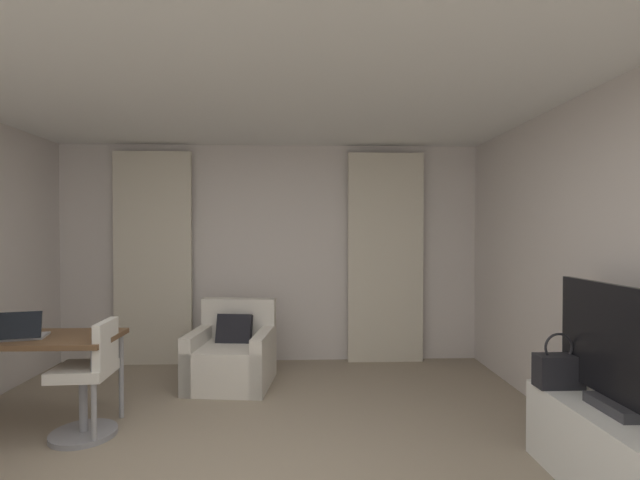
{
  "coord_description": "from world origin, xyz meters",
  "views": [
    {
      "loc": [
        0.39,
        -2.47,
        1.56
      ],
      "look_at": [
        0.54,
        1.53,
        1.49
      ],
      "focal_mm": 25.36,
      "sensor_mm": 36.0,
      "label": 1
    }
  ],
  "objects_px": {
    "desk_chair": "(89,385)",
    "tv_flatscreen": "(619,352)",
    "desk": "(26,345)",
    "armchair": "(232,357)",
    "laptop": "(21,333)",
    "tv_console": "(621,457)",
    "handbag_primary": "(558,370)"
  },
  "relations": [
    {
      "from": "tv_flatscreen",
      "to": "handbag_primary",
      "type": "xyz_separation_m",
      "value": [
        -0.12,
        0.42,
        -0.23
      ]
    },
    {
      "from": "desk_chair",
      "to": "tv_flatscreen",
      "type": "relative_size",
      "value": 0.82
    },
    {
      "from": "tv_console",
      "to": "tv_flatscreen",
      "type": "relative_size",
      "value": 1.13
    },
    {
      "from": "desk",
      "to": "handbag_primary",
      "type": "relative_size",
      "value": 3.7
    },
    {
      "from": "desk",
      "to": "desk_chair",
      "type": "relative_size",
      "value": 1.55
    },
    {
      "from": "desk_chair",
      "to": "armchair",
      "type": "bearing_deg",
      "value": 51.51
    },
    {
      "from": "armchair",
      "to": "handbag_primary",
      "type": "xyz_separation_m",
      "value": [
        2.44,
        -1.66,
        0.35
      ]
    },
    {
      "from": "tv_console",
      "to": "tv_flatscreen",
      "type": "xyz_separation_m",
      "value": [
        0.0,
        0.02,
        0.61
      ]
    },
    {
      "from": "tv_flatscreen",
      "to": "handbag_primary",
      "type": "relative_size",
      "value": 2.93
    },
    {
      "from": "desk",
      "to": "tv_flatscreen",
      "type": "xyz_separation_m",
      "value": [
        3.99,
        -1.03,
        0.18
      ]
    },
    {
      "from": "handbag_primary",
      "to": "desk_chair",
      "type": "bearing_deg",
      "value": 171.17
    },
    {
      "from": "tv_console",
      "to": "handbag_primary",
      "type": "height_order",
      "value": "handbag_primary"
    },
    {
      "from": "tv_console",
      "to": "armchair",
      "type": "bearing_deg",
      "value": 140.56
    },
    {
      "from": "laptop",
      "to": "tv_console",
      "type": "height_order",
      "value": "laptop"
    },
    {
      "from": "desk_chair",
      "to": "laptop",
      "type": "height_order",
      "value": "laptop"
    },
    {
      "from": "armchair",
      "to": "desk",
      "type": "bearing_deg",
      "value": -143.75
    },
    {
      "from": "laptop",
      "to": "handbag_primary",
      "type": "xyz_separation_m",
      "value": [
        3.86,
        -0.53,
        -0.16
      ]
    },
    {
      "from": "desk",
      "to": "tv_console",
      "type": "distance_m",
      "value": 4.15
    },
    {
      "from": "armchair",
      "to": "tv_flatscreen",
      "type": "relative_size",
      "value": 0.81
    },
    {
      "from": "laptop",
      "to": "tv_flatscreen",
      "type": "height_order",
      "value": "tv_flatscreen"
    },
    {
      "from": "armchair",
      "to": "laptop",
      "type": "xyz_separation_m",
      "value": [
        -1.41,
        -1.13,
        0.51
      ]
    },
    {
      "from": "armchair",
      "to": "laptop",
      "type": "bearing_deg",
      "value": -141.3
    },
    {
      "from": "armchair",
      "to": "desk",
      "type": "xyz_separation_m",
      "value": [
        -1.43,
        -1.05,
        0.4
      ]
    },
    {
      "from": "desk_chair",
      "to": "handbag_primary",
      "type": "bearing_deg",
      "value": -8.83
    },
    {
      "from": "desk",
      "to": "laptop",
      "type": "bearing_deg",
      "value": -79.0
    },
    {
      "from": "armchair",
      "to": "tv_flatscreen",
      "type": "xyz_separation_m",
      "value": [
        2.56,
        -2.08,
        0.58
      ]
    },
    {
      "from": "desk_chair",
      "to": "handbag_primary",
      "type": "xyz_separation_m",
      "value": [
        3.35,
        -0.52,
        0.24
      ]
    },
    {
      "from": "laptop",
      "to": "tv_console",
      "type": "xyz_separation_m",
      "value": [
        3.97,
        -0.97,
        -0.54
      ]
    },
    {
      "from": "desk",
      "to": "laptop",
      "type": "height_order",
      "value": "laptop"
    },
    {
      "from": "desk",
      "to": "desk_chair",
      "type": "distance_m",
      "value": 0.6
    },
    {
      "from": "desk_chair",
      "to": "handbag_primary",
      "type": "height_order",
      "value": "same"
    },
    {
      "from": "armchair",
      "to": "desk_chair",
      "type": "height_order",
      "value": "desk_chair"
    }
  ]
}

